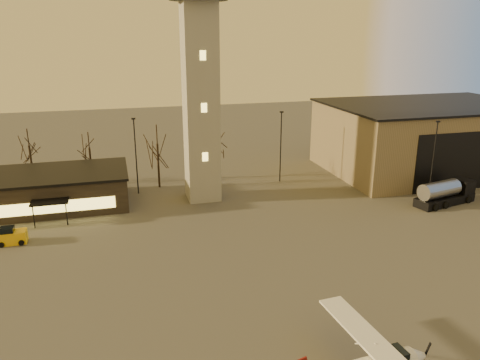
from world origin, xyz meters
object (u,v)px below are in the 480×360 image
Objects in this scene: control_tower at (200,69)px; service_cart at (11,237)px; terminal at (20,192)px; fuel_truck at (445,195)px; hangar at (428,137)px.

control_tower reaches higher than service_cart.
terminal is 2.93× the size of fuel_truck.
hangar is 10.88× the size of service_cart.
fuel_truck is at bearing -117.44° from hangar.
hangar is 1.20× the size of terminal.
hangar is 58.88m from service_cart.
control_tower is 1.07× the size of hangar.
terminal reaches higher than fuel_truck.
terminal is at bearing -178.03° from hangar.
hangar reaches higher than terminal.
service_cart is at bearing -167.82° from hangar.
fuel_truck is 50.08m from service_cart.
fuel_truck is (28.66, -10.17, -15.10)m from control_tower.
control_tower reaches higher than terminal.
service_cart is (-57.39, -12.38, -4.48)m from hangar.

